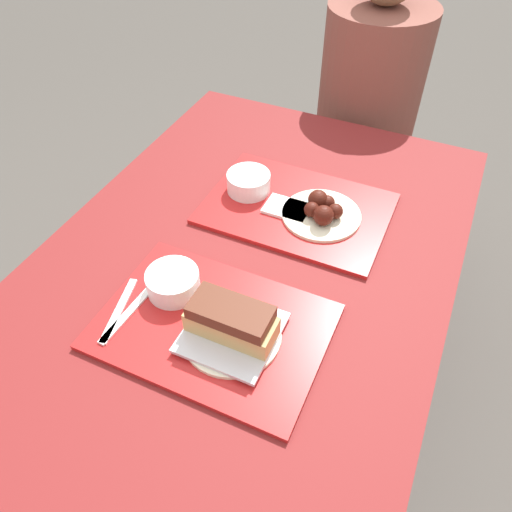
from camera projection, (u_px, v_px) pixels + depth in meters
name	position (u px, v px, depth m)	size (l,w,h in m)	color
ground_plane	(244.00, 421.00, 1.66)	(12.00, 12.00, 0.00)	#4C4742
picnic_table	(239.00, 296.00, 1.20)	(0.92, 1.43, 0.74)	maroon
picnic_bench_far	(344.00, 172.00, 1.97)	(0.88, 0.28, 0.47)	maroon
tray_near	(213.00, 327.00, 1.01)	(0.46, 0.32, 0.01)	red
tray_far	(297.00, 208.00, 1.27)	(0.46, 0.32, 0.01)	red
bowl_coleslaw_near	(173.00, 281.00, 1.05)	(0.11, 0.11, 0.05)	white
brisket_sandwich_plate	(231.00, 325.00, 0.96)	(0.20, 0.20, 0.09)	beige
plastic_fork_near	(119.00, 310.00, 1.03)	(0.06, 0.17, 0.00)	white
plastic_knife_near	(128.00, 313.00, 1.02)	(0.03, 0.17, 0.00)	white
bowl_coleslaw_far	(249.00, 181.00, 1.29)	(0.11, 0.11, 0.05)	white
wings_plate_far	(322.00, 211.00, 1.22)	(0.20, 0.20, 0.06)	beige
napkin_far	(287.00, 208.00, 1.25)	(0.11, 0.08, 0.01)	white
person_seated_across	(371.00, 84.00, 1.69)	(0.35, 0.35, 0.73)	brown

